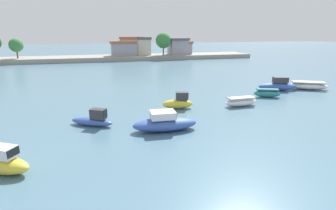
# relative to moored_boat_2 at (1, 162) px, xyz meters

# --- Properties ---
(moored_boat_2) EXTENTS (3.98, 3.15, 1.68)m
(moored_boat_2) POSITION_rel_moored_boat_2_xyz_m (0.00, 0.00, 0.00)
(moored_boat_2) COLOR yellow
(moored_boat_2) RESTS_ON ground
(moored_boat_3) EXTENTS (3.97, 3.05, 1.57)m
(moored_boat_3) POSITION_rel_moored_boat_2_xyz_m (5.29, 6.92, -0.12)
(moored_boat_3) COLOR #3856A8
(moored_boat_3) RESTS_ON ground
(moored_boat_4) EXTENTS (5.55, 2.35, 1.68)m
(moored_boat_4) POSITION_rel_moored_boat_2_xyz_m (11.02, 4.05, 0.01)
(moored_boat_4) COLOR #3856A8
(moored_boat_4) RESTS_ON ground
(moored_boat_5) EXTENTS (3.46, 1.84, 1.81)m
(moored_boat_5) POSITION_rel_moored_boat_2_xyz_m (14.19, 10.05, 0.01)
(moored_boat_5) COLOR yellow
(moored_boat_5) RESTS_ON ground
(moored_boat_6) EXTENTS (3.90, 1.37, 1.00)m
(moored_boat_6) POSITION_rel_moored_boat_2_xyz_m (21.21, 9.06, -0.18)
(moored_boat_6) COLOR white
(moored_boat_6) RESTS_ON ground
(moored_boat_7) EXTENTS (3.43, 2.22, 1.07)m
(moored_boat_7) POSITION_rel_moored_boat_2_xyz_m (26.66, 11.87, -0.14)
(moored_boat_7) COLOR teal
(moored_boat_7) RESTS_ON ground
(moored_boat_8) EXTENTS (5.59, 3.28, 1.90)m
(moored_boat_8) POSITION_rel_moored_boat_2_xyz_m (30.64, 14.92, 0.03)
(moored_boat_8) COLOR #3856A8
(moored_boat_8) RESTS_ON ground
(moored_boat_9) EXTENTS (5.73, 4.40, 1.13)m
(moored_boat_9) POSITION_rel_moored_boat_2_xyz_m (35.30, 14.34, -0.11)
(moored_boat_9) COLOR white
(moored_boat_9) RESTS_ON ground
(distant_shoreline) EXTENTS (101.95, 10.76, 7.87)m
(distant_shoreline) POSITION_rel_moored_boat_2_xyz_m (7.65, 64.75, 1.37)
(distant_shoreline) COLOR gray
(distant_shoreline) RESTS_ON ground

